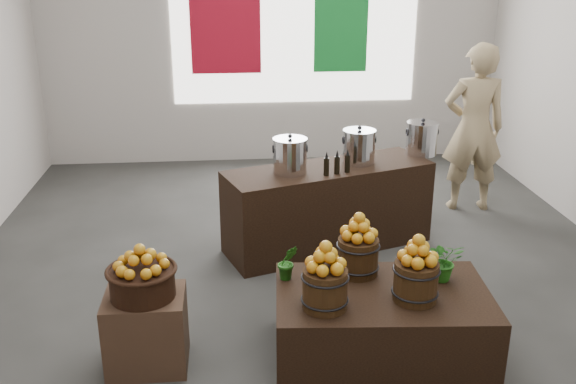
{
  "coord_description": "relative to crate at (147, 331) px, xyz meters",
  "views": [
    {
      "loc": [
        -0.58,
        -5.0,
        2.64
      ],
      "look_at": [
        -0.15,
        -0.4,
        0.94
      ],
      "focal_mm": 40.0,
      "sensor_mm": 36.0,
      "label": 1
    }
  ],
  "objects": [
    {
      "name": "ground",
      "position": [
        1.18,
        1.19,
        -0.27
      ],
      "size": [
        7.0,
        7.0,
        0.0
      ],
      "primitive_type": "plane",
      "color": "#383835",
      "rests_on": "ground"
    },
    {
      "name": "back_wall",
      "position": [
        1.18,
        4.69,
        1.73
      ],
      "size": [
        6.0,
        0.04,
        4.0
      ],
      "primitive_type": "cube",
      "color": "#B1AAA3",
      "rests_on": "ground"
    },
    {
      "name": "back_opening",
      "position": [
        1.48,
        4.67,
        1.73
      ],
      "size": [
        3.2,
        0.02,
        2.4
      ],
      "primitive_type": "cube",
      "color": "white",
      "rests_on": "back_wall"
    },
    {
      "name": "deco_red_left",
      "position": [
        0.58,
        4.66,
        1.63
      ],
      "size": [
        0.9,
        0.04,
        1.4
      ],
      "primitive_type": "cube",
      "color": "maroon",
      "rests_on": "back_wall"
    },
    {
      "name": "deco_green_right",
      "position": [
        2.08,
        4.66,
        1.43
      ],
      "size": [
        0.7,
        0.04,
        1.0
      ],
      "primitive_type": "cube",
      "color": "#137F2D",
      "rests_on": "back_wall"
    },
    {
      "name": "crate",
      "position": [
        0.0,
        0.0,
        0.0
      ],
      "size": [
        0.53,
        0.44,
        0.53
      ],
      "primitive_type": "cube",
      "rotation": [
        0.0,
        0.0,
        0.0
      ],
      "color": "#4F3324",
      "rests_on": "ground"
    },
    {
      "name": "wicker_basket",
      "position": [
        0.0,
        0.0,
        0.36
      ],
      "size": [
        0.43,
        0.43,
        0.19
      ],
      "primitive_type": "cylinder",
      "color": "black",
      "rests_on": "crate"
    },
    {
      "name": "apples_in_basket",
      "position": [
        0.0,
        0.0,
        0.55
      ],
      "size": [
        0.33,
        0.33,
        0.18
      ],
      "primitive_type": null,
      "color": "#941704",
      "rests_on": "wicker_basket"
    },
    {
      "name": "display_table",
      "position": [
        1.61,
        -0.03,
        -0.01
      ],
      "size": [
        1.52,
        1.0,
        0.5
      ],
      "primitive_type": "cube",
      "rotation": [
        0.0,
        0.0,
        -0.07
      ],
      "color": "black",
      "rests_on": "ground"
    },
    {
      "name": "apple_bucket_front_left",
      "position": [
        1.18,
        -0.2,
        0.37
      ],
      "size": [
        0.29,
        0.29,
        0.27
      ],
      "primitive_type": "cylinder",
      "color": "#35210E",
      "rests_on": "display_table"
    },
    {
      "name": "apples_in_bucket_front_left",
      "position": [
        1.18,
        -0.2,
        0.6
      ],
      "size": [
        0.22,
        0.22,
        0.2
      ],
      "primitive_type": null,
      "color": "#941704",
      "rests_on": "apple_bucket_front_left"
    },
    {
      "name": "apple_bucket_front_right",
      "position": [
        1.79,
        -0.16,
        0.37
      ],
      "size": [
        0.29,
        0.29,
        0.27
      ],
      "primitive_type": "cylinder",
      "color": "#35210E",
      "rests_on": "display_table"
    },
    {
      "name": "apples_in_bucket_front_right",
      "position": [
        1.79,
        -0.16,
        0.6
      ],
      "size": [
        0.22,
        0.22,
        0.2
      ],
      "primitive_type": null,
      "color": "#941704",
      "rests_on": "apple_bucket_front_right"
    },
    {
      "name": "apple_bucket_rear",
      "position": [
        1.48,
        0.24,
        0.37
      ],
      "size": [
        0.29,
        0.29,
        0.27
      ],
      "primitive_type": "cylinder",
      "color": "#35210E",
      "rests_on": "display_table"
    },
    {
      "name": "apples_in_bucket_rear",
      "position": [
        1.48,
        0.24,
        0.6
      ],
      "size": [
        0.22,
        0.22,
        0.2
      ],
      "primitive_type": null,
      "color": "#941704",
      "rests_on": "apple_bucket_rear"
    },
    {
      "name": "herb_garnish_right",
      "position": [
        2.06,
        0.1,
        0.38
      ],
      "size": [
        0.27,
        0.23,
        0.29
      ],
      "primitive_type": "imported",
      "rotation": [
        0.0,
        0.0,
        -0.02
      ],
      "color": "#1A5511",
      "rests_on": "display_table"
    },
    {
      "name": "herb_garnish_left",
      "position": [
        0.98,
        0.21,
        0.37
      ],
      "size": [
        0.16,
        0.13,
        0.26
      ],
      "primitive_type": "imported",
      "rotation": [
        0.0,
        0.0,
        0.12
      ],
      "color": "#1A5511",
      "rests_on": "display_table"
    },
    {
      "name": "counter",
      "position": [
        1.51,
        1.8,
        0.14
      ],
      "size": [
        2.06,
        1.23,
        0.8
      ],
      "primitive_type": "cube",
      "rotation": [
        0.0,
        0.0,
        0.33
      ],
      "color": "black",
      "rests_on": "ground"
    },
    {
      "name": "stock_pot_left",
      "position": [
        1.13,
        1.66,
        0.69
      ],
      "size": [
        0.3,
        0.3,
        0.3
      ],
      "primitive_type": "cylinder",
      "color": "silver",
      "rests_on": "counter"
    },
    {
      "name": "stock_pot_center",
      "position": [
        1.81,
        1.9,
        0.69
      ],
      "size": [
        0.3,
        0.3,
        0.3
      ],
      "primitive_type": "cylinder",
      "color": "silver",
      "rests_on": "counter"
    },
    {
      "name": "stock_pot_right",
      "position": [
        2.48,
        2.13,
        0.69
      ],
      "size": [
        0.3,
        0.3,
        0.3
      ],
      "primitive_type": "cylinder",
      "color": "silver",
      "rests_on": "counter"
    },
    {
      "name": "oil_cruets",
      "position": [
        1.58,
        1.61,
        0.65
      ],
      "size": [
        0.22,
        0.12,
        0.22
      ],
      "primitive_type": null,
      "rotation": [
        0.0,
        0.0,
        0.33
      ],
      "color": "black",
      "rests_on": "counter"
    },
    {
      "name": "shopper",
      "position": [
        3.21,
        2.66,
        0.64
      ],
      "size": [
        0.7,
        0.49,
        1.82
      ],
      "primitive_type": "imported",
      "rotation": [
        0.0,
        0.0,
        3.06
      ],
      "color": "#9E8860",
      "rests_on": "ground"
    }
  ]
}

